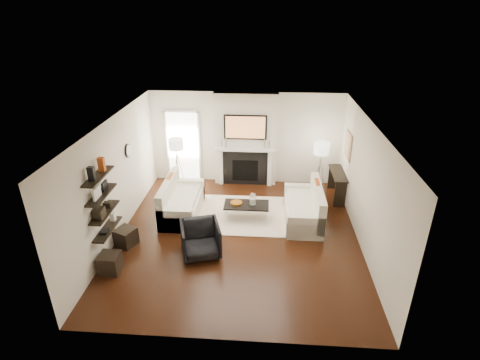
# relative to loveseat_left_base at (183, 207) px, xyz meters

# --- Properties ---
(room_envelope) EXTENTS (6.00, 6.00, 6.00)m
(room_envelope) POSITION_rel_loveseat_left_base_xyz_m (1.49, -0.88, 1.14)
(room_envelope) COLOR black
(room_envelope) RESTS_ON ground
(chimney_breast) EXTENTS (1.80, 0.25, 2.70)m
(chimney_breast) POSITION_rel_loveseat_left_base_xyz_m (1.49, 2.00, 1.14)
(chimney_breast) COLOR silver
(chimney_breast) RESTS_ON floor
(fireplace_surround) EXTENTS (1.30, 0.02, 1.04)m
(fireplace_surround) POSITION_rel_loveseat_left_base_xyz_m (1.49, 1.86, 0.31)
(fireplace_surround) COLOR black
(fireplace_surround) RESTS_ON floor
(firebox) EXTENTS (0.75, 0.02, 0.65)m
(firebox) POSITION_rel_loveseat_left_base_xyz_m (1.49, 1.86, 0.24)
(firebox) COLOR black
(firebox) RESTS_ON floor
(mantel_pilaster_l) EXTENTS (0.12, 0.08, 1.10)m
(mantel_pilaster_l) POSITION_rel_loveseat_left_base_xyz_m (0.77, 1.83, 0.34)
(mantel_pilaster_l) COLOR white
(mantel_pilaster_l) RESTS_ON floor
(mantel_pilaster_r) EXTENTS (0.12, 0.08, 1.10)m
(mantel_pilaster_r) POSITION_rel_loveseat_left_base_xyz_m (2.21, 1.83, 0.34)
(mantel_pilaster_r) COLOR white
(mantel_pilaster_r) RESTS_ON floor
(mantel_shelf) EXTENTS (1.70, 0.18, 0.07)m
(mantel_shelf) POSITION_rel_loveseat_left_base_xyz_m (1.49, 1.81, 0.91)
(mantel_shelf) COLOR white
(mantel_shelf) RESTS_ON chimney_breast
(tv_body) EXTENTS (1.20, 0.06, 0.70)m
(tv_body) POSITION_rel_loveseat_left_base_xyz_m (1.49, 1.84, 1.57)
(tv_body) COLOR black
(tv_body) RESTS_ON chimney_breast
(tv_screen) EXTENTS (1.10, 0.00, 0.62)m
(tv_screen) POSITION_rel_loveseat_left_base_xyz_m (1.49, 1.81, 1.57)
(tv_screen) COLOR #BF723F
(tv_screen) RESTS_ON tv_body
(candlestick_l_tall) EXTENTS (0.04, 0.04, 0.30)m
(candlestick_l_tall) POSITION_rel_loveseat_left_base_xyz_m (0.94, 1.82, 1.09)
(candlestick_l_tall) COLOR silver
(candlestick_l_tall) RESTS_ON mantel_shelf
(candlestick_l_short) EXTENTS (0.04, 0.04, 0.24)m
(candlestick_l_short) POSITION_rel_loveseat_left_base_xyz_m (0.81, 1.82, 1.06)
(candlestick_l_short) COLOR silver
(candlestick_l_short) RESTS_ON mantel_shelf
(candlestick_r_tall) EXTENTS (0.04, 0.04, 0.30)m
(candlestick_r_tall) POSITION_rel_loveseat_left_base_xyz_m (2.04, 1.82, 1.09)
(candlestick_r_tall) COLOR silver
(candlestick_r_tall) RESTS_ON mantel_shelf
(candlestick_r_short) EXTENTS (0.04, 0.04, 0.24)m
(candlestick_r_short) POSITION_rel_loveseat_left_base_xyz_m (2.17, 1.82, 1.06)
(candlestick_r_short) COLOR silver
(candlestick_r_short) RESTS_ON mantel_shelf
(hallway_panel) EXTENTS (0.90, 0.02, 2.10)m
(hallway_panel) POSITION_rel_loveseat_left_base_xyz_m (-0.36, 2.10, 0.84)
(hallway_panel) COLOR white
(hallway_panel) RESTS_ON floor
(door_trim_l) EXTENTS (0.06, 0.06, 2.16)m
(door_trim_l) POSITION_rel_loveseat_left_base_xyz_m (-0.84, 2.08, 0.84)
(door_trim_l) COLOR white
(door_trim_l) RESTS_ON floor
(door_trim_r) EXTENTS (0.06, 0.06, 2.16)m
(door_trim_r) POSITION_rel_loveseat_left_base_xyz_m (0.12, 2.08, 0.84)
(door_trim_r) COLOR white
(door_trim_r) RESTS_ON floor
(door_trim_top) EXTENTS (1.02, 0.06, 0.06)m
(door_trim_top) POSITION_rel_loveseat_left_base_xyz_m (-0.36, 2.08, 1.92)
(door_trim_top) COLOR white
(door_trim_top) RESTS_ON wall_back
(rug) EXTENTS (2.60, 2.00, 0.01)m
(rug) POSITION_rel_loveseat_left_base_xyz_m (1.69, 0.09, -0.20)
(rug) COLOR beige
(rug) RESTS_ON floor
(loveseat_left_base) EXTENTS (0.85, 1.80, 0.42)m
(loveseat_left_base) POSITION_rel_loveseat_left_base_xyz_m (0.00, 0.00, 0.00)
(loveseat_left_base) COLOR silver
(loveseat_left_base) RESTS_ON floor
(loveseat_left_back) EXTENTS (0.18, 1.80, 0.80)m
(loveseat_left_back) POSITION_rel_loveseat_left_base_xyz_m (-0.33, 0.00, 0.32)
(loveseat_left_back) COLOR silver
(loveseat_left_back) RESTS_ON floor
(loveseat_left_arm_n) EXTENTS (0.85, 0.18, 0.60)m
(loveseat_left_arm_n) POSITION_rel_loveseat_left_base_xyz_m (0.00, -0.81, 0.09)
(loveseat_left_arm_n) COLOR silver
(loveseat_left_arm_n) RESTS_ON floor
(loveseat_left_arm_s) EXTENTS (0.85, 0.18, 0.60)m
(loveseat_left_arm_s) POSITION_rel_loveseat_left_base_xyz_m (0.00, 0.81, 0.09)
(loveseat_left_arm_s) COLOR silver
(loveseat_left_arm_s) RESTS_ON floor
(loveseat_left_cushion) EXTENTS (0.63, 1.44, 0.10)m
(loveseat_left_cushion) POSITION_rel_loveseat_left_base_xyz_m (0.05, 0.00, 0.26)
(loveseat_left_cushion) COLOR silver
(loveseat_left_cushion) RESTS_ON loveseat_left_base
(pillow_left_orange) EXTENTS (0.10, 0.42, 0.42)m
(pillow_left_orange) POSITION_rel_loveseat_left_base_xyz_m (-0.33, 0.30, 0.52)
(pillow_left_orange) COLOR #A64514
(pillow_left_orange) RESTS_ON loveseat_left_cushion
(pillow_left_charcoal) EXTENTS (0.10, 0.40, 0.40)m
(pillow_left_charcoal) POSITION_rel_loveseat_left_base_xyz_m (-0.33, -0.30, 0.51)
(pillow_left_charcoal) COLOR black
(pillow_left_charcoal) RESTS_ON loveseat_left_cushion
(loveseat_right_base) EXTENTS (0.85, 1.80, 0.42)m
(loveseat_right_base) POSITION_rel_loveseat_left_base_xyz_m (3.03, -0.09, 0.00)
(loveseat_right_base) COLOR silver
(loveseat_right_base) RESTS_ON floor
(loveseat_right_back) EXTENTS (0.18, 1.80, 0.80)m
(loveseat_right_back) POSITION_rel_loveseat_left_base_xyz_m (3.36, -0.09, 0.32)
(loveseat_right_back) COLOR silver
(loveseat_right_back) RESTS_ON floor
(loveseat_right_arm_n) EXTENTS (0.85, 0.18, 0.60)m
(loveseat_right_arm_n) POSITION_rel_loveseat_left_base_xyz_m (3.03, -0.90, 0.09)
(loveseat_right_arm_n) COLOR silver
(loveseat_right_arm_n) RESTS_ON floor
(loveseat_right_arm_s) EXTENTS (0.85, 0.18, 0.60)m
(loveseat_right_arm_s) POSITION_rel_loveseat_left_base_xyz_m (3.03, 0.72, 0.09)
(loveseat_right_arm_s) COLOR silver
(loveseat_right_arm_s) RESTS_ON floor
(loveseat_right_cushion) EXTENTS (0.63, 1.44, 0.10)m
(loveseat_right_cushion) POSITION_rel_loveseat_left_base_xyz_m (2.98, -0.09, 0.26)
(loveseat_right_cushion) COLOR silver
(loveseat_right_cushion) RESTS_ON loveseat_right_base
(pillow_right_orange) EXTENTS (0.10, 0.42, 0.42)m
(pillow_right_orange) POSITION_rel_loveseat_left_base_xyz_m (3.36, 0.21, 0.52)
(pillow_right_orange) COLOR #A64514
(pillow_right_orange) RESTS_ON loveseat_right_cushion
(pillow_right_charcoal) EXTENTS (0.10, 0.40, 0.40)m
(pillow_right_charcoal) POSITION_rel_loveseat_left_base_xyz_m (3.36, -0.39, 0.51)
(pillow_right_charcoal) COLOR black
(pillow_right_charcoal) RESTS_ON loveseat_right_cushion
(coffee_table) EXTENTS (1.10, 0.55, 0.04)m
(coffee_table) POSITION_rel_loveseat_left_base_xyz_m (1.64, -0.12, 0.19)
(coffee_table) COLOR black
(coffee_table) RESTS_ON floor
(coffee_leg_nw) EXTENTS (0.02, 0.02, 0.38)m
(coffee_leg_nw) POSITION_rel_loveseat_left_base_xyz_m (1.14, -0.34, -0.02)
(coffee_leg_nw) COLOR silver
(coffee_leg_nw) RESTS_ON floor
(coffee_leg_ne) EXTENTS (0.02, 0.02, 0.38)m
(coffee_leg_ne) POSITION_rel_loveseat_left_base_xyz_m (2.14, -0.34, -0.02)
(coffee_leg_ne) COLOR silver
(coffee_leg_ne) RESTS_ON floor
(coffee_leg_sw) EXTENTS (0.02, 0.02, 0.38)m
(coffee_leg_sw) POSITION_rel_loveseat_left_base_xyz_m (1.14, 0.10, -0.02)
(coffee_leg_sw) COLOR silver
(coffee_leg_sw) RESTS_ON floor
(coffee_leg_se) EXTENTS (0.02, 0.02, 0.38)m
(coffee_leg_se) POSITION_rel_loveseat_left_base_xyz_m (2.14, 0.10, -0.02)
(coffee_leg_se) COLOR silver
(coffee_leg_se) RESTS_ON floor
(hurricane_glass) EXTENTS (0.15, 0.15, 0.27)m
(hurricane_glass) POSITION_rel_loveseat_left_base_xyz_m (1.79, -0.12, 0.35)
(hurricane_glass) COLOR white
(hurricane_glass) RESTS_ON coffee_table
(hurricane_candle) EXTENTS (0.10, 0.10, 0.15)m
(hurricane_candle) POSITION_rel_loveseat_left_base_xyz_m (1.79, -0.12, 0.29)
(hurricane_candle) COLOR white
(hurricane_candle) RESTS_ON coffee_table
(copper_bowl) EXTENTS (0.29, 0.29, 0.05)m
(copper_bowl) POSITION_rel_loveseat_left_base_xyz_m (1.39, -0.12, 0.24)
(copper_bowl) COLOR #9F641A
(copper_bowl) RESTS_ON coffee_table
(armchair) EXTENTS (0.97, 0.94, 0.81)m
(armchair) POSITION_rel_loveseat_left_base_xyz_m (0.74, -1.64, 0.20)
(armchair) COLOR black
(armchair) RESTS_ON floor
(lamp_left_post) EXTENTS (0.02, 0.02, 1.20)m
(lamp_left_post) POSITION_rel_loveseat_left_base_xyz_m (-0.36, 1.24, 0.39)
(lamp_left_post) COLOR silver
(lamp_left_post) RESTS_ON floor
(lamp_left_shade) EXTENTS (0.40, 0.40, 0.30)m
(lamp_left_shade) POSITION_rel_loveseat_left_base_xyz_m (-0.36, 1.24, 1.24)
(lamp_left_shade) COLOR white
(lamp_left_shade) RESTS_ON lamp_left_post
(lamp_left_leg_a) EXTENTS (0.25, 0.02, 1.23)m
(lamp_left_leg_a) POSITION_rel_loveseat_left_base_xyz_m (-0.25, 1.24, 0.39)
(lamp_left_leg_a) COLOR silver
(lamp_left_leg_a) RESTS_ON floor
(lamp_left_leg_b) EXTENTS (0.14, 0.22, 1.23)m
(lamp_left_leg_b) POSITION_rel_loveseat_left_base_xyz_m (-0.42, 1.33, 0.39)
(lamp_left_leg_b) COLOR silver
(lamp_left_leg_b) RESTS_ON floor
(lamp_left_leg_c) EXTENTS (0.14, 0.22, 1.23)m
(lamp_left_leg_c) POSITION_rel_loveseat_left_base_xyz_m (-0.42, 1.14, 0.39)
(lamp_left_leg_c) COLOR silver
(lamp_left_leg_c) RESTS_ON floor
(lamp_right_post) EXTENTS (0.02, 0.02, 1.20)m
(lamp_right_post) POSITION_rel_loveseat_left_base_xyz_m (3.54, 1.19, 0.39)
(lamp_right_post) COLOR silver
(lamp_right_post) RESTS_ON floor
(lamp_right_shade) EXTENTS (0.40, 0.40, 0.30)m
(lamp_right_shade) POSITION_rel_loveseat_left_base_xyz_m (3.54, 1.19, 1.24)
(lamp_right_shade) COLOR white
(lamp_right_shade) RESTS_ON lamp_right_post
(lamp_right_leg_a) EXTENTS (0.25, 0.02, 1.23)m
(lamp_right_leg_a) POSITION_rel_loveseat_left_base_xyz_m (3.65, 1.19, 0.39)
(lamp_right_leg_a) COLOR silver
(lamp_right_leg_a) RESTS_ON floor
(lamp_right_leg_b) EXTENTS (0.14, 0.22, 1.23)m
(lamp_right_leg_b) POSITION_rel_loveseat_left_base_xyz_m (3.48, 1.28, 0.39)
(lamp_right_leg_b) COLOR silver
(lamp_right_leg_b) RESTS_ON floor
(lamp_right_leg_c) EXTENTS (0.14, 0.22, 1.23)m
(lamp_right_leg_c) POSITION_rel_loveseat_left_base_xyz_m (3.48, 1.09, 0.39)
(lamp_right_leg_c) COLOR silver
(lamp_right_leg_c) RESTS_ON floor
(console_top) EXTENTS (0.35, 1.20, 0.04)m
(console_top) POSITION_rel_loveseat_left_base_xyz_m (4.06, 1.23, 0.52)
(console_top) COLOR black
(console_top) RESTS_ON floor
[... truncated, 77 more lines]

